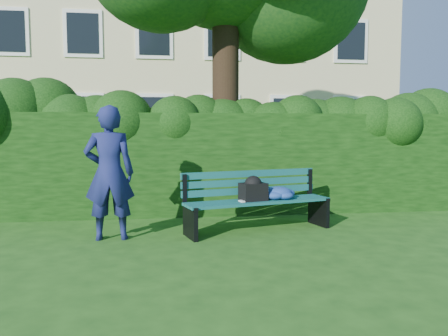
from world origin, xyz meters
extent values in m
plane|color=#204915|center=(0.00, 0.00, 0.00)|extent=(80.00, 80.00, 0.00)
cube|color=beige|center=(0.00, 14.00, 6.00)|extent=(16.00, 8.00, 12.00)
cube|color=white|center=(-6.00, 9.98, 2.00)|extent=(1.30, 0.08, 1.60)
cube|color=black|center=(-6.00, 9.94, 2.00)|extent=(1.05, 0.04, 1.35)
cube|color=white|center=(-3.60, 9.98, 2.00)|extent=(1.30, 0.08, 1.60)
cube|color=black|center=(-3.60, 9.94, 2.00)|extent=(1.05, 0.04, 1.35)
cube|color=white|center=(-1.20, 9.98, 2.00)|extent=(1.30, 0.08, 1.60)
cube|color=black|center=(-1.20, 9.94, 2.00)|extent=(1.05, 0.04, 1.35)
cube|color=white|center=(1.20, 9.98, 2.00)|extent=(1.30, 0.08, 1.60)
cube|color=black|center=(1.20, 9.94, 2.00)|extent=(1.05, 0.04, 1.35)
cube|color=white|center=(3.60, 9.98, 2.00)|extent=(1.30, 0.08, 1.60)
cube|color=black|center=(3.60, 9.94, 2.00)|extent=(1.05, 0.04, 1.35)
cube|color=white|center=(6.00, 9.98, 2.00)|extent=(1.30, 0.08, 1.60)
cube|color=black|center=(6.00, 9.94, 2.00)|extent=(1.05, 0.04, 1.35)
cube|color=white|center=(-6.00, 9.98, 4.80)|extent=(1.30, 0.08, 1.60)
cube|color=black|center=(-6.00, 9.94, 4.80)|extent=(1.05, 0.04, 1.35)
cube|color=white|center=(-3.60, 9.98, 4.80)|extent=(1.30, 0.08, 1.60)
cube|color=black|center=(-3.60, 9.94, 4.80)|extent=(1.05, 0.04, 1.35)
cube|color=white|center=(-1.20, 9.98, 4.80)|extent=(1.30, 0.08, 1.60)
cube|color=black|center=(-1.20, 9.94, 4.80)|extent=(1.05, 0.04, 1.35)
cube|color=white|center=(1.20, 9.98, 4.80)|extent=(1.30, 0.08, 1.60)
cube|color=black|center=(1.20, 9.94, 4.80)|extent=(1.05, 0.04, 1.35)
cube|color=white|center=(3.60, 9.98, 4.80)|extent=(1.30, 0.08, 1.60)
cube|color=black|center=(3.60, 9.94, 4.80)|extent=(1.05, 0.04, 1.35)
cube|color=white|center=(6.00, 9.98, 4.80)|extent=(1.30, 0.08, 1.60)
cube|color=black|center=(6.00, 9.94, 4.80)|extent=(1.05, 0.04, 1.35)
cube|color=black|center=(0.00, 2.20, 0.90)|extent=(10.00, 1.00, 1.80)
cylinder|color=black|center=(0.30, 2.58, 2.44)|extent=(0.50, 0.50, 4.88)
cube|color=#115752|center=(0.56, 0.37, 0.45)|extent=(2.19, 0.68, 0.04)
cube|color=#115752|center=(0.53, 0.49, 0.45)|extent=(2.19, 0.68, 0.04)
cube|color=#115752|center=(0.50, 0.60, 0.45)|extent=(2.19, 0.68, 0.04)
cube|color=#115752|center=(0.46, 0.72, 0.45)|extent=(2.19, 0.68, 0.04)
cube|color=#115752|center=(0.44, 0.79, 0.58)|extent=(2.17, 0.62, 0.10)
cube|color=#115752|center=(0.44, 0.80, 0.71)|extent=(2.17, 0.62, 0.10)
cube|color=#115752|center=(0.44, 0.81, 0.84)|extent=(2.17, 0.62, 0.10)
cube|color=black|center=(-0.52, 0.26, 0.22)|extent=(0.19, 0.50, 0.44)
cube|color=black|center=(-0.59, 0.51, 0.65)|extent=(0.07, 0.07, 0.45)
cube|color=black|center=(-0.51, 0.21, 0.44)|extent=(0.17, 0.42, 0.05)
cube|color=black|center=(1.54, 0.82, 0.22)|extent=(0.19, 0.50, 0.44)
cube|color=black|center=(1.47, 1.07, 0.65)|extent=(0.07, 0.07, 0.45)
cube|color=black|center=(1.56, 0.78, 0.44)|extent=(0.17, 0.42, 0.05)
cube|color=white|center=(0.30, 0.43, 0.48)|extent=(0.21, 0.17, 0.02)
cube|color=black|center=(0.42, 0.52, 0.60)|extent=(0.43, 0.35, 0.26)
imported|color=navy|center=(-1.62, 0.35, 0.92)|extent=(0.69, 0.46, 1.84)
camera|label=1|loc=(-0.85, -5.74, 1.50)|focal=35.00mm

